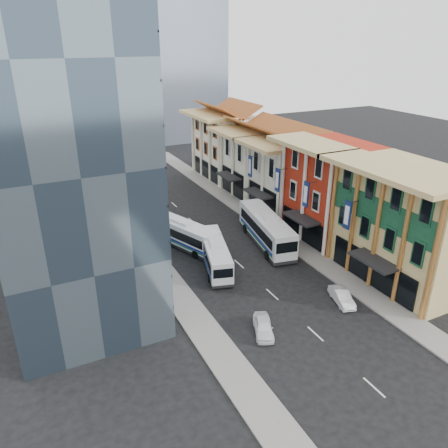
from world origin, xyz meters
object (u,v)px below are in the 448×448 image
shophouse_tan (407,225)px  bus_left_near (215,253)px  bus_right (266,228)px  bus_left_far (182,233)px  sedan_left (263,327)px  sedan_right (342,297)px  office_tower (56,140)px

shophouse_tan → bus_left_near: shophouse_tan is taller
bus_left_near → bus_right: (8.15, 2.55, 0.40)m
bus_right → bus_left_far: bearing=167.9°
bus_left_near → bus_right: bearing=33.3°
shophouse_tan → sedan_left: bearing=-174.1°
shophouse_tan → sedan_left: shophouse_tan is taller
shophouse_tan → sedan_right: bearing=-172.3°
bus_left_far → bus_right: (9.50, -3.91, 0.27)m
office_tower → bus_left_far: size_ratio=2.77×
office_tower → bus_right: (22.50, -0.72, -12.99)m
bus_left_near → bus_left_far: size_ratio=0.93×
office_tower → sedan_right: 30.51m
bus_left_near → bus_right: 8.55m
bus_left_near → sedan_left: 12.70m
sedan_left → bus_left_far: bearing=113.3°
office_tower → bus_right: office_tower is taller
bus_left_far → sedan_left: (-0.00, -19.06, -1.08)m
office_tower → sedan_left: size_ratio=7.77×
bus_right → sedan_right: size_ratio=3.30×
bus_left_far → shophouse_tan: bearing=-64.3°
bus_left_near → sedan_right: bearing=-40.7°
bus_left_far → sedan_left: bearing=-110.6°
shophouse_tan → bus_right: bearing=122.6°
bus_left_far → bus_right: size_ratio=0.87×
bus_right → bus_left_near: bearing=-152.4°
bus_left_near → sedan_right: size_ratio=2.65×
office_tower → bus_left_near: (14.35, -3.27, -13.39)m
shophouse_tan → sedan_right: (-8.79, -1.19, -5.37)m
shophouse_tan → bus_left_far: bearing=136.3°
bus_right → sedan_left: bus_right is taller
shophouse_tan → sedan_left: (-18.00, -1.86, -5.34)m
office_tower → bus_right: size_ratio=2.40×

